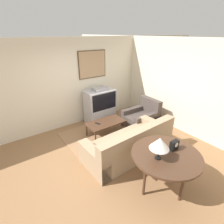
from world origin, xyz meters
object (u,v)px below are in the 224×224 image
object	(u,v)px
tv	(100,106)
mantel_clock	(174,145)
coffee_table	(106,123)
console_table	(166,157)
armchair	(142,118)
couch	(130,144)
table_lamp	(160,144)

from	to	relation	value
tv	mantel_clock	size ratio (longest dim) A/B	6.60
coffee_table	console_table	bearing A→B (deg)	-94.41
armchair	coffee_table	distance (m)	1.28
coffee_table	mantel_clock	size ratio (longest dim) A/B	6.02
couch	console_table	world-z (taller)	couch
tv	coffee_table	distance (m)	0.90
console_table	mantel_clock	size ratio (longest dim) A/B	6.98
console_table	table_lamp	bearing A→B (deg)	176.22
tv	table_lamp	distance (m)	3.18
table_lamp	console_table	bearing A→B (deg)	-3.78
tv	armchair	bearing A→B (deg)	-48.47
tv	mantel_clock	world-z (taller)	tv
tv	armchair	world-z (taller)	tv
coffee_table	console_table	xyz separation A→B (m)	(-0.17, -2.25, 0.33)
couch	coffee_table	bearing A→B (deg)	-94.15
mantel_clock	coffee_table	bearing A→B (deg)	91.38
table_lamp	mantel_clock	world-z (taller)	table_lamp
armchair	coffee_table	bearing A→B (deg)	-97.89
coffee_table	mantel_clock	distance (m)	2.29
coffee_table	table_lamp	world-z (taller)	table_lamp
tv	mantel_clock	bearing A→B (deg)	-95.23
couch	coffee_table	xyz separation A→B (m)	(0.04, 1.12, 0.09)
coffee_table	couch	bearing A→B (deg)	-92.17
couch	table_lamp	xyz separation A→B (m)	(-0.35, -1.12, 0.80)
console_table	armchair	bearing A→B (deg)	54.84
armchair	console_table	bearing A→B (deg)	-32.83
coffee_table	console_table	distance (m)	2.28
table_lamp	couch	bearing A→B (deg)	72.41
tv	coffee_table	size ratio (longest dim) A/B	1.10
armchair	mantel_clock	xyz separation A→B (m)	(-1.20, -2.01, 0.60)
couch	coffee_table	distance (m)	1.13
console_table	mantel_clock	xyz separation A→B (m)	(0.23, 0.01, 0.15)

